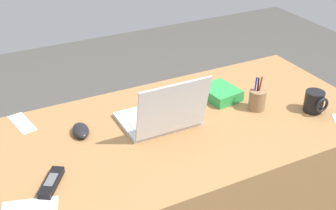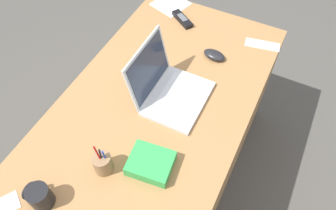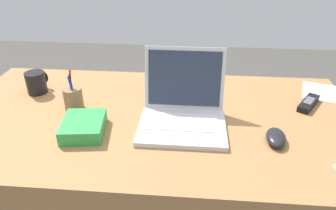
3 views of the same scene
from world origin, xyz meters
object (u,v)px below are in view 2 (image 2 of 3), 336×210
laptop (168,89)px  coffee_mug_white (39,196)px  computer_mouse (214,55)px  snack_bag (151,163)px  cordless_phone (182,19)px  pen_holder (103,163)px

laptop → coffee_mug_white: bearing=163.4°
computer_mouse → snack_bag: 0.67m
cordless_phone → snack_bag: 0.89m
laptop → coffee_mug_white: (-0.65, 0.19, -0.00)m
cordless_phone → pen_holder: size_ratio=0.92×
coffee_mug_white → snack_bag: coffee_mug_white is taller
coffee_mug_white → snack_bag: (0.30, -0.29, -0.02)m
computer_mouse → coffee_mug_white: 1.01m
coffee_mug_white → cordless_phone: bearing=-1.3°
computer_mouse → cordless_phone: computer_mouse is taller
cordless_phone → pen_holder: 0.95m
laptop → snack_bag: 0.36m
pen_holder → snack_bag: (0.09, -0.16, -0.02)m
pen_holder → computer_mouse: bearing=-11.8°
pen_holder → snack_bag: bearing=-60.4°
snack_bag → laptop: bearing=15.5°
cordless_phone → snack_bag: snack_bag is taller
computer_mouse → pen_holder: size_ratio=0.68×
computer_mouse → cordless_phone: (0.18, 0.26, -0.01)m
coffee_mug_white → snack_bag: size_ratio=0.57×
coffee_mug_white → pen_holder: bearing=-31.6°
pen_holder → cordless_phone: bearing=6.3°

